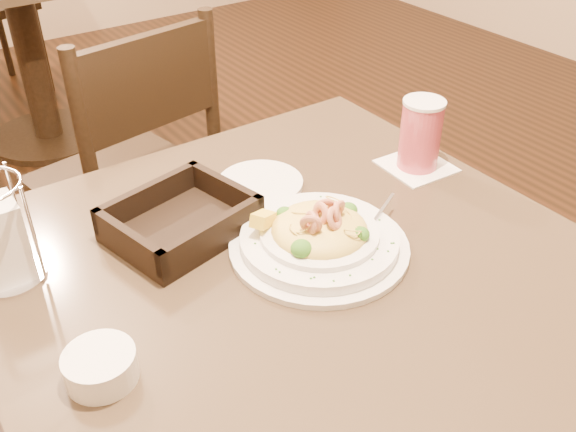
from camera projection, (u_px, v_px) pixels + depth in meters
main_table at (295, 372)px, 1.12m from camera, size 0.90×0.90×0.76m
background_table at (24, 27)px, 2.65m from camera, size 0.91×0.91×0.76m
dining_chair_near at (134, 175)px, 1.72m from camera, size 0.49×0.49×0.93m
pasta_bowl at (319, 236)px, 1.00m from camera, size 0.31×0.28×0.09m
drink_glass at (420, 135)px, 1.19m from camera, size 0.13×0.13×0.14m
bread_basket at (181, 222)px, 1.04m from camera, size 0.25×0.22×0.06m
side_plate at (260, 183)px, 1.17m from camera, size 0.18×0.18×0.01m
butter_ramekin at (101, 366)px, 0.79m from camera, size 0.10×0.10×0.04m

